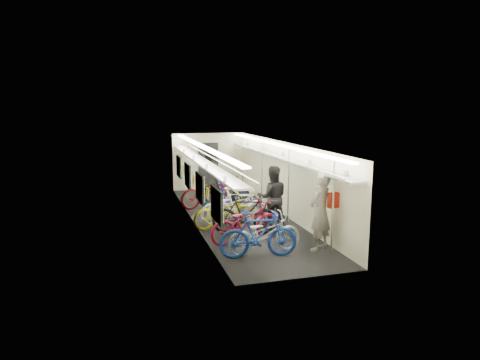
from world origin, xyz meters
TOP-DOWN VIEW (x-y plane):
  - train_car_shell at (-0.36, 0.71)m, footprint 10.00×10.00m
  - bicycle_0 at (-0.32, -3.36)m, footprint 1.96×0.87m
  - bicycle_1 at (-0.55, -3.59)m, footprint 1.92×0.72m
  - bicycle_2 at (-0.51, -2.38)m, footprint 2.17×1.24m
  - bicycle_3 at (-0.30, -1.68)m, footprint 1.95×1.08m
  - bicycle_4 at (-0.73, -0.94)m, footprint 1.97×0.93m
  - bicycle_5 at (-0.25, -0.75)m, footprint 1.96×1.21m
  - bicycle_6 at (-0.35, -0.57)m, footprint 2.05×0.75m
  - bicycle_7 at (-0.17, 0.64)m, footprint 1.78×0.85m
  - bicycle_8 at (-0.65, 1.73)m, footprint 2.32×1.43m
  - bicycle_9 at (-0.12, 1.47)m, footprint 2.00×1.04m
  - passenger_near at (1.08, -3.48)m, footprint 0.86×0.79m
  - passenger_mid at (0.59, -1.40)m, footprint 1.03×0.88m
  - backpack at (1.36, -3.61)m, footprint 0.27×0.16m

SIDE VIEW (x-z plane):
  - bicycle_4 at x=-0.73m, z-range 0.00..1.00m
  - bicycle_0 at x=-0.32m, z-range 0.00..1.00m
  - bicycle_7 at x=-0.17m, z-range 0.00..1.03m
  - bicycle_6 at x=-0.35m, z-range 0.00..1.07m
  - bicycle_2 at x=-0.51m, z-range 0.00..1.08m
  - bicycle_1 at x=-0.55m, z-range 0.00..1.13m
  - bicycle_3 at x=-0.30m, z-range 0.00..1.13m
  - bicycle_5 at x=-0.25m, z-range 0.00..1.14m
  - bicycle_8 at x=-0.65m, z-range 0.00..1.15m
  - bicycle_9 at x=-0.12m, z-range 0.00..1.15m
  - passenger_mid at x=0.59m, z-range 0.00..1.85m
  - passenger_near at x=1.08m, z-range 0.00..1.97m
  - backpack at x=1.36m, z-range 1.09..1.47m
  - train_car_shell at x=-0.36m, z-range -3.34..6.66m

